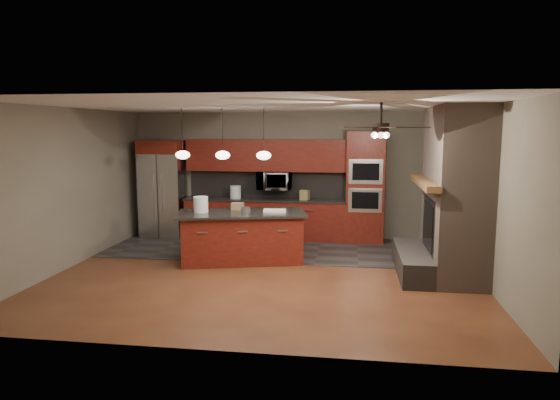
% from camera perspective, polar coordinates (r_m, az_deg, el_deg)
% --- Properties ---
extents(ground, '(7.00, 7.00, 0.00)m').
position_cam_1_polar(ground, '(8.54, -1.63, -8.41)').
color(ground, brown).
rests_on(ground, ground).
extents(ceiling, '(7.00, 6.00, 0.02)m').
position_cam_1_polar(ceiling, '(8.19, -1.71, 10.72)').
color(ceiling, white).
rests_on(ceiling, back_wall).
extents(back_wall, '(7.00, 0.02, 2.80)m').
position_cam_1_polar(back_wall, '(11.20, 0.94, 2.85)').
color(back_wall, slate).
rests_on(back_wall, ground).
extents(right_wall, '(0.02, 6.00, 2.80)m').
position_cam_1_polar(right_wall, '(8.40, 22.57, 0.46)').
color(right_wall, slate).
rests_on(right_wall, ground).
extents(left_wall, '(0.02, 6.00, 2.80)m').
position_cam_1_polar(left_wall, '(9.49, -22.99, 1.25)').
color(left_wall, slate).
rests_on(left_wall, ground).
extents(slate_tile_patch, '(7.00, 2.40, 0.01)m').
position_cam_1_polar(slate_tile_patch, '(10.25, 0.08, -5.55)').
color(slate_tile_patch, '#353230').
rests_on(slate_tile_patch, ground).
extents(fireplace_column, '(1.30, 2.10, 2.80)m').
position_cam_1_polar(fireplace_column, '(8.70, 18.94, 0.21)').
color(fireplace_column, '#796457').
rests_on(fireplace_column, ground).
extents(back_cabinetry, '(3.59, 0.64, 2.20)m').
position_cam_1_polar(back_cabinetry, '(11.08, -1.67, 0.16)').
color(back_cabinetry, maroon).
rests_on(back_cabinetry, ground).
extents(oven_tower, '(0.80, 0.63, 2.38)m').
position_cam_1_polar(oven_tower, '(10.83, 9.69, 1.45)').
color(oven_tower, maroon).
rests_on(oven_tower, ground).
extents(microwave, '(0.73, 0.41, 0.50)m').
position_cam_1_polar(microwave, '(11.00, -0.65, 2.24)').
color(microwave, silver).
rests_on(microwave, back_cabinetry).
extents(refrigerator, '(0.94, 0.75, 2.18)m').
position_cam_1_polar(refrigerator, '(11.55, -13.18, 1.26)').
color(refrigerator, silver).
rests_on(refrigerator, ground).
extents(kitchen_island, '(2.49, 1.58, 0.92)m').
position_cam_1_polar(kitchen_island, '(9.22, -4.36, -4.19)').
color(kitchen_island, maroon).
rests_on(kitchen_island, ground).
extents(white_bucket, '(0.35, 0.35, 0.29)m').
position_cam_1_polar(white_bucket, '(9.21, -9.04, -0.51)').
color(white_bucket, white).
rests_on(white_bucket, kitchen_island).
extents(paint_can, '(0.19, 0.19, 0.11)m').
position_cam_1_polar(paint_can, '(8.99, -3.94, -1.20)').
color(paint_can, '#A6A6AA').
rests_on(paint_can, kitchen_island).
extents(paint_tray, '(0.43, 0.33, 0.04)m').
position_cam_1_polar(paint_tray, '(9.14, -0.62, -1.25)').
color(paint_tray, white).
rests_on(paint_tray, kitchen_island).
extents(cardboard_box, '(0.23, 0.18, 0.13)m').
position_cam_1_polar(cardboard_box, '(9.39, -4.87, -0.73)').
color(cardboard_box, '#91724A').
rests_on(cardboard_box, kitchen_island).
extents(counter_bucket, '(0.25, 0.25, 0.28)m').
position_cam_1_polar(counter_bucket, '(11.15, -5.10, 0.93)').
color(counter_bucket, white).
rests_on(counter_bucket, back_cabinetry).
extents(counter_box, '(0.22, 0.19, 0.21)m').
position_cam_1_polar(counter_box, '(10.85, 2.84, 0.58)').
color(counter_box, olive).
rests_on(counter_box, back_cabinetry).
extents(pendant_left, '(0.26, 0.26, 0.92)m').
position_cam_1_polar(pendant_left, '(9.29, -11.06, 5.11)').
color(pendant_left, black).
rests_on(pendant_left, ceiling).
extents(pendant_center, '(0.26, 0.26, 0.92)m').
position_cam_1_polar(pendant_center, '(9.07, -6.56, 5.14)').
color(pendant_center, black).
rests_on(pendant_center, ceiling).
extents(pendant_right, '(0.26, 0.26, 0.92)m').
position_cam_1_polar(pendant_right, '(8.91, -1.87, 5.14)').
color(pendant_right, black).
rests_on(pendant_right, ceiling).
extents(ceiling_fan, '(1.27, 1.33, 0.41)m').
position_cam_1_polar(ceiling_fan, '(7.28, 11.44, 8.19)').
color(ceiling_fan, black).
rests_on(ceiling_fan, ceiling).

